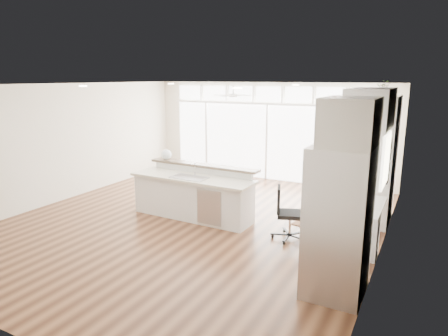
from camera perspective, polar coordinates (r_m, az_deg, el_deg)
The scene contains 23 objects.
floor at distance 8.10m, azimuth -4.48°, elevation -7.74°, with size 7.00×8.00×0.02m, color #462615.
ceiling at distance 7.59m, azimuth -4.85°, elevation 11.79°, with size 7.00×8.00×0.02m, color white.
wall_back at distance 11.27m, azimuth 6.32°, elevation 5.21°, with size 7.00×0.04×2.70m, color beige.
wall_left at distance 10.03m, azimuth -21.84°, elevation 3.42°, with size 0.04×8.00×2.70m, color beige.
wall_right at distance 6.59m, azimuth 22.00°, elevation -1.12°, with size 0.04×8.00×2.70m, color beige.
glass_wall at distance 11.25m, azimuth 6.17°, elevation 3.66°, with size 5.80×0.06×2.08m, color white.
transom_row at distance 11.12m, azimuth 6.34°, elevation 10.44°, with size 5.90×0.06×0.40m, color white.
desk_window at distance 6.85m, azimuth 22.08°, elevation 1.08°, with size 0.04×0.85×0.85m, color white.
ceiling_fan at distance 10.28m, azimuth 1.33°, elevation 10.88°, with size 1.16×1.16×0.32m, color white.
recessed_lights at distance 7.76m, azimuth -4.03°, elevation 11.68°, with size 3.40×3.00×0.02m, color white.
oven_cabinet at distance 8.40m, azimuth 21.05°, elevation 1.11°, with size 0.64×1.20×2.50m, color white.
desk_nook at distance 7.20m, azimuth 18.66°, elevation -7.80°, with size 0.72×1.30×0.76m, color white.
upper_cabinets at distance 6.78m, azimuth 20.20°, elevation 7.97°, with size 0.64×1.30×0.64m, color white.
refrigerator at distance 5.46m, azimuth 16.04°, elevation -7.33°, with size 0.76×0.90×2.00m, color #B3B3B8.
fridge_cabinet at distance 5.16m, azimuth 17.59°, elevation 6.29°, with size 0.64×0.90×0.60m, color white.
framed_photos at distance 7.48m, azimuth 22.50°, elevation 0.81°, with size 0.06×0.22×0.80m, color black.
kitchen_island at distance 8.20m, azimuth -4.52°, elevation -3.54°, with size 2.64×0.99×1.05m, color white.
rug at distance 8.13m, azimuth 13.48°, elevation -7.87°, with size 0.92×0.67×0.01m, color #371E11.
office_chair at distance 7.21m, azimuth 9.44°, elevation -6.45°, with size 0.49×0.46×0.95m, color black.
fishbowl at distance 8.91m, azimuth -8.24°, elevation 1.91°, with size 0.23×0.23×0.23m, color white.
monitor at distance 7.03m, azimuth 18.36°, elevation -3.31°, with size 0.08×0.47×0.40m, color black.
keyboard at distance 7.11m, azimuth 16.90°, elevation -4.61°, with size 0.13×0.36×0.02m, color silver.
potted_plant at distance 8.25m, azimuth 21.82°, elevation 10.39°, with size 0.25×0.28×0.22m, color #315022.
Camera 1 is at (4.08, -6.40, 2.84)m, focal length 32.00 mm.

